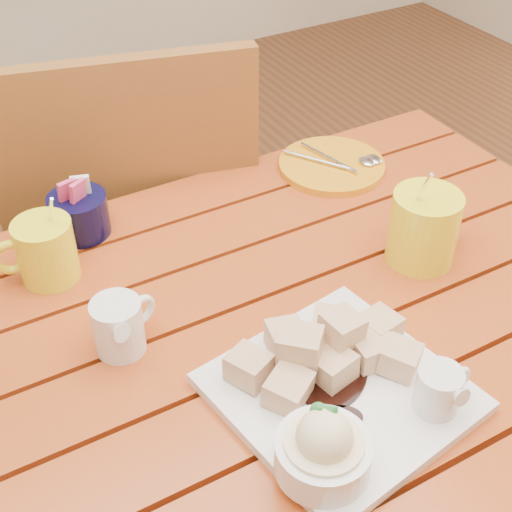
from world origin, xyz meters
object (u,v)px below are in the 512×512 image
coffee_mug_left (44,250)px  dessert_plate (338,394)px  chair_far (134,233)px  coffee_mug_right (425,226)px  table (261,384)px  orange_saucer (333,165)px

coffee_mug_left → dessert_plate: bearing=-50.3°
coffee_mug_left → chair_far: 0.46m
chair_far → coffee_mug_right: bearing=131.0°
coffee_mug_left → chair_far: chair_far is taller
table → orange_saucer: (0.32, 0.29, 0.11)m
coffee_mug_right → chair_far: 0.66m
orange_saucer → chair_far: (-0.30, 0.26, -0.21)m
dessert_plate → coffee_mug_left: bearing=118.5°
coffee_mug_left → coffee_mug_right: size_ratio=0.84×
orange_saucer → chair_far: bearing=138.9°
dessert_plate → coffee_mug_right: 0.33m
coffee_mug_left → orange_saucer: 0.53m
orange_saucer → chair_far: 0.45m
table → chair_far: 0.57m
orange_saucer → coffee_mug_right: bearing=-95.8°
coffee_mug_right → orange_saucer: 0.28m
dessert_plate → coffee_mug_left: coffee_mug_left is taller
coffee_mug_left → orange_saucer: (0.53, 0.04, -0.04)m
coffee_mug_right → chair_far: bearing=105.9°
coffee_mug_right → table: bearing=172.9°
table → coffee_mug_left: size_ratio=8.47×
table → chair_far: size_ratio=1.23×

